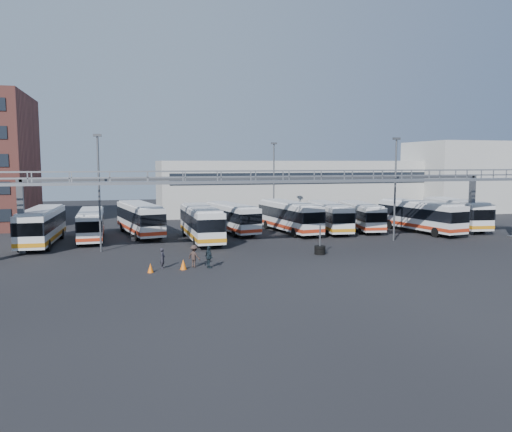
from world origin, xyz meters
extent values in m
plane|color=black|center=(0.00, 0.00, 0.00)|extent=(140.00, 140.00, 0.00)
cube|color=gray|center=(0.00, 5.00, 6.10)|extent=(50.00, 1.80, 0.22)
cube|color=gray|center=(0.00, 4.15, 7.05)|extent=(50.00, 0.10, 0.10)
cube|color=gray|center=(0.00, 5.85, 7.05)|extent=(50.00, 0.10, 0.10)
cube|color=#4C4F54|center=(0.00, 9.00, 6.30)|extent=(45.00, 0.50, 0.35)
cube|color=#9E9E99|center=(12.00, 38.00, 4.00)|extent=(42.00, 14.00, 8.00)
cube|color=#B2B2AD|center=(38.00, 32.00, 5.50)|extent=(14.00, 12.00, 11.00)
cylinder|color=#4C4F54|center=(-16.00, 8.00, 5.00)|extent=(0.18, 0.18, 10.00)
cube|color=#4C4F54|center=(-16.00, 8.00, 10.10)|extent=(0.70, 0.35, 0.22)
cylinder|color=#4C4F54|center=(12.00, 7.00, 5.00)|extent=(0.18, 0.18, 10.00)
cube|color=#4C4F54|center=(12.00, 7.00, 10.10)|extent=(0.70, 0.35, 0.22)
cylinder|color=#4C4F54|center=(4.00, 22.00, 5.00)|extent=(0.18, 0.18, 10.00)
cube|color=#4C4F54|center=(4.00, 22.00, 10.10)|extent=(0.70, 0.35, 0.22)
cube|color=silver|center=(-21.53, 13.08, 1.88)|extent=(3.06, 11.41, 2.83)
cube|color=black|center=(-21.53, 13.08, 2.21)|extent=(3.12, 11.47, 1.13)
cube|color=#C47912|center=(-21.53, 13.08, 0.87)|extent=(3.11, 11.46, 0.36)
cube|color=silver|center=(-21.53, 13.08, 3.37)|extent=(2.75, 10.27, 0.16)
cylinder|color=black|center=(-22.85, 9.51, 0.51)|extent=(0.35, 1.04, 1.03)
cylinder|color=black|center=(-20.52, 9.41, 0.51)|extent=(0.35, 1.04, 1.03)
cylinder|color=black|center=(-22.54, 16.74, 0.51)|extent=(0.35, 1.04, 1.03)
cylinder|color=black|center=(-20.21, 16.64, 0.51)|extent=(0.35, 1.04, 1.03)
cube|color=silver|center=(-17.22, 15.03, 1.65)|extent=(2.49, 10.01, 2.49)
cube|color=black|center=(-17.22, 15.03, 1.95)|extent=(2.55, 10.07, 1.00)
cube|color=#A82C14|center=(-17.22, 15.03, 0.77)|extent=(2.54, 10.06, 0.32)
cube|color=silver|center=(-17.22, 15.03, 2.97)|extent=(2.24, 9.01, 0.14)
cylinder|color=black|center=(-18.16, 11.82, 0.45)|extent=(0.29, 0.91, 0.91)
cylinder|color=black|center=(-16.14, 11.86, 0.45)|extent=(0.29, 0.91, 0.91)
cylinder|color=black|center=(-18.31, 18.19, 0.45)|extent=(0.29, 0.91, 0.91)
cylinder|color=black|center=(-16.28, 18.23, 0.45)|extent=(0.29, 0.91, 0.91)
cube|color=silver|center=(-12.39, 17.22, 1.87)|extent=(4.77, 11.55, 2.82)
cube|color=black|center=(-12.39, 17.22, 2.20)|extent=(4.84, 11.62, 1.13)
cube|color=#A82C14|center=(-12.39, 17.22, 0.87)|extent=(4.82, 11.60, 0.36)
cube|color=silver|center=(-12.39, 17.22, 3.36)|extent=(4.29, 10.39, 0.16)
cylinder|color=black|center=(-12.80, 13.46, 0.51)|extent=(0.51, 1.06, 1.02)
cylinder|color=black|center=(-10.53, 13.93, 0.51)|extent=(0.51, 1.06, 1.02)
cylinder|color=black|center=(-14.25, 20.52, 0.51)|extent=(0.51, 1.06, 1.02)
cylinder|color=black|center=(-11.98, 20.99, 0.51)|extent=(0.51, 1.06, 1.02)
cube|color=silver|center=(-6.63, 11.64, 1.87)|extent=(2.83, 11.34, 2.82)
cube|color=black|center=(-6.63, 11.64, 2.20)|extent=(2.89, 11.40, 1.13)
cube|color=#C47912|center=(-6.63, 11.64, 0.87)|extent=(2.88, 11.39, 0.36)
cube|color=silver|center=(-6.63, 11.64, 3.36)|extent=(2.55, 10.20, 0.16)
cylinder|color=black|center=(-7.70, 8.00, 0.51)|extent=(0.33, 1.03, 1.03)
cylinder|color=black|center=(-5.38, 8.06, 0.51)|extent=(0.33, 1.03, 1.03)
cylinder|color=black|center=(-7.87, 15.22, 0.51)|extent=(0.33, 1.03, 1.03)
cylinder|color=black|center=(-5.55, 15.28, 0.51)|extent=(0.33, 1.03, 1.03)
cube|color=silver|center=(-2.50, 16.74, 1.74)|extent=(4.35, 10.77, 2.63)
cube|color=black|center=(-2.50, 16.74, 2.05)|extent=(4.42, 10.84, 1.05)
cube|color=#A82C14|center=(-2.50, 16.74, 0.81)|extent=(4.41, 10.83, 0.33)
cube|color=silver|center=(-2.50, 16.74, 3.13)|extent=(3.92, 9.69, 0.15)
cylinder|color=black|center=(-2.91, 13.23, 0.48)|extent=(0.46, 0.99, 0.96)
cylinder|color=black|center=(-0.80, 13.64, 0.48)|extent=(0.46, 0.99, 0.96)
cylinder|color=black|center=(-4.20, 19.83, 0.48)|extent=(0.46, 0.99, 0.96)
cylinder|color=black|center=(-2.09, 20.25, 0.48)|extent=(0.46, 0.99, 0.96)
cube|color=silver|center=(3.74, 15.16, 1.87)|extent=(4.07, 11.53, 2.82)
cube|color=black|center=(3.74, 15.16, 2.21)|extent=(4.14, 11.59, 1.13)
cube|color=#A82C14|center=(3.74, 15.16, 0.87)|extent=(4.13, 11.58, 0.36)
cube|color=silver|center=(3.74, 15.16, 3.36)|extent=(3.66, 10.37, 0.16)
cylinder|color=black|center=(3.08, 11.42, 0.51)|extent=(0.44, 1.06, 1.03)
cylinder|color=black|center=(5.38, 11.74, 0.51)|extent=(0.44, 1.06, 1.03)
cylinder|color=black|center=(2.10, 18.58, 0.51)|extent=(0.44, 1.06, 1.03)
cylinder|color=black|center=(4.41, 18.89, 0.51)|extent=(0.44, 1.06, 1.03)
cube|color=silver|center=(8.29, 14.87, 1.76)|extent=(3.39, 10.77, 2.65)
cube|color=black|center=(8.29, 14.87, 2.07)|extent=(3.46, 10.84, 1.06)
cube|color=#C47912|center=(8.29, 14.87, 0.82)|extent=(3.45, 10.83, 0.34)
cube|color=silver|center=(8.29, 14.87, 3.16)|extent=(3.05, 9.70, 0.15)
cylinder|color=black|center=(6.89, 11.60, 0.48)|extent=(0.38, 0.99, 0.96)
cylinder|color=black|center=(9.05, 11.40, 0.48)|extent=(0.38, 0.99, 0.96)
cylinder|color=black|center=(7.53, 18.35, 0.48)|extent=(0.38, 0.99, 0.96)
cylinder|color=black|center=(9.69, 18.15, 0.48)|extent=(0.38, 0.99, 0.96)
cube|color=silver|center=(12.37, 15.09, 1.70)|extent=(3.65, 10.46, 2.56)
cube|color=black|center=(12.37, 15.09, 2.00)|extent=(3.71, 10.52, 1.02)
cube|color=#A82C14|center=(12.37, 15.09, 0.79)|extent=(3.70, 10.51, 0.33)
cube|color=silver|center=(12.37, 15.09, 3.05)|extent=(3.28, 9.41, 0.15)
cylinder|color=black|center=(10.90, 11.98, 0.47)|extent=(0.40, 0.96, 0.93)
cylinder|color=black|center=(12.97, 11.71, 0.47)|extent=(0.40, 0.96, 0.93)
cylinder|color=black|center=(11.76, 18.48, 0.47)|extent=(0.40, 0.96, 0.93)
cylinder|color=black|center=(13.83, 18.21, 0.47)|extent=(0.40, 0.96, 0.93)
cube|color=silver|center=(17.97, 11.70, 1.89)|extent=(4.44, 11.67, 2.85)
cube|color=black|center=(17.97, 11.70, 2.23)|extent=(4.51, 11.74, 1.14)
cube|color=#A82C14|center=(17.97, 11.70, 0.88)|extent=(4.50, 11.73, 0.36)
cube|color=silver|center=(17.97, 11.70, 3.40)|extent=(4.00, 10.50, 0.17)
cylinder|color=black|center=(17.42, 7.91, 0.52)|extent=(0.48, 1.07, 1.04)
cylinder|color=black|center=(19.74, 8.30, 0.52)|extent=(0.48, 1.07, 1.04)
cylinder|color=black|center=(16.21, 15.10, 0.52)|extent=(0.48, 1.07, 1.04)
cylinder|color=black|center=(18.53, 15.49, 0.52)|extent=(0.48, 1.07, 1.04)
cube|color=silver|center=(23.68, 13.23, 1.87)|extent=(3.88, 11.52, 2.82)
cube|color=black|center=(23.68, 13.23, 2.21)|extent=(3.94, 11.59, 1.13)
cube|color=#C47912|center=(23.68, 13.23, 0.87)|extent=(3.93, 11.58, 0.36)
cube|color=silver|center=(23.68, 13.23, 3.37)|extent=(3.49, 10.37, 0.16)
cylinder|color=black|center=(22.10, 9.78, 0.51)|extent=(0.43, 1.06, 1.03)
cylinder|color=black|center=(24.42, 9.51, 0.51)|extent=(0.43, 1.06, 1.03)
cylinder|color=black|center=(22.95, 16.96, 0.51)|extent=(0.43, 1.06, 1.03)
cylinder|color=black|center=(25.27, 16.69, 0.51)|extent=(0.43, 1.06, 1.03)
imported|color=#222129|center=(-11.29, -0.35, 0.76)|extent=(0.48, 0.62, 1.52)
imported|color=#322521|center=(-8.97, -0.52, 0.84)|extent=(1.18, 1.22, 1.68)
imported|color=black|center=(-7.96, -1.12, 0.83)|extent=(0.68, 1.05, 1.66)
cone|color=#DD5E0C|center=(-12.23, -1.57, 0.34)|extent=(0.48, 0.48, 0.68)
cone|color=#DD5E0C|center=(-9.86, -1.13, 0.38)|extent=(0.62, 0.62, 0.77)
cylinder|color=black|center=(2.08, 1.96, 0.13)|extent=(0.93, 0.93, 0.22)
cylinder|color=black|center=(2.08, 1.96, 0.38)|extent=(0.93, 0.93, 0.22)
cylinder|color=black|center=(2.08, 1.96, 0.62)|extent=(0.93, 0.93, 0.22)
cylinder|color=#4C4F54|center=(2.08, 1.96, 1.33)|extent=(0.13, 0.13, 2.66)
camera|label=1|loc=(-13.83, -37.12, 7.81)|focal=35.00mm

